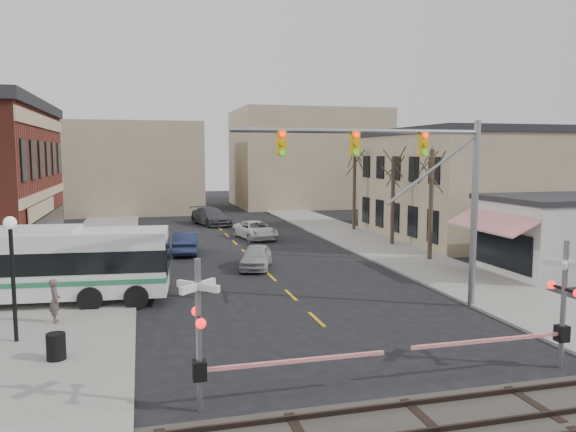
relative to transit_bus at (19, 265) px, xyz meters
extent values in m
plane|color=black|center=(11.86, -7.22, -1.84)|extent=(160.00, 160.00, 0.00)
cube|color=gray|center=(2.36, 12.78, -1.78)|extent=(5.00, 60.00, 0.12)
cube|color=gray|center=(21.36, 12.78, -1.78)|extent=(5.00, 60.00, 0.12)
cube|color=#2D231E|center=(11.86, -14.74, -1.72)|extent=(160.00, 0.08, 0.14)
cube|color=#2D231E|center=(11.86, -13.31, -1.72)|extent=(160.00, 0.08, 0.14)
cube|color=tan|center=(-0.09, 8.78, 2.46)|extent=(0.10, 15.00, 0.50)
cube|color=tan|center=(-0.09, 8.78, 6.56)|extent=(0.10, 15.00, 0.70)
cube|color=black|center=(-0.09, 8.78, -0.04)|extent=(0.08, 13.00, 2.60)
cube|color=gray|center=(33.86, 12.78, 2.16)|extent=(20.00, 15.00, 8.00)
cube|color=#262628|center=(33.86, 12.78, 6.41)|extent=(20.30, 15.30, 0.50)
cube|color=beige|center=(27.86, -0.22, 0.16)|extent=(8.00, 6.00, 4.00)
cube|color=#262628|center=(27.86, -0.22, 2.31)|extent=(8.20, 6.20, 0.30)
cube|color=red|center=(23.06, -0.22, 1.16)|extent=(1.68, 6.00, 0.87)
cylinder|color=#382B21|center=(22.36, 4.78, 1.66)|extent=(0.28, 0.28, 6.75)
cylinder|color=#382B21|center=(22.66, 10.78, 1.43)|extent=(0.28, 0.28, 6.30)
cylinder|color=#382B21|center=(22.86, 18.78, 1.88)|extent=(0.28, 0.28, 7.20)
cube|color=silver|center=(0.00, 0.00, 0.02)|extent=(12.80, 3.93, 2.80)
cube|color=black|center=(0.00, 0.00, 0.21)|extent=(12.84, 3.97, 0.94)
cube|color=#26734B|center=(0.00, 0.00, -0.63)|extent=(12.84, 3.97, 0.21)
cylinder|color=black|center=(0.00, 0.00, -1.31)|extent=(1.31, 2.82, 1.05)
cylinder|color=gray|center=(18.96, -5.06, 2.16)|extent=(0.28, 0.28, 8.00)
cylinder|color=gray|center=(13.71, -5.06, 5.66)|extent=(10.50, 0.20, 0.20)
cube|color=gold|center=(16.46, -5.06, 5.16)|extent=(0.35, 0.30, 1.00)
cube|color=gold|center=(13.46, -5.06, 5.16)|extent=(0.35, 0.30, 1.00)
cube|color=gold|center=(10.46, -5.06, 5.16)|extent=(0.35, 0.30, 1.00)
cylinder|color=gray|center=(6.52, -12.11, 0.16)|extent=(0.16, 0.16, 4.00)
cube|color=silver|center=(6.52, -12.11, 1.46)|extent=(1.00, 1.00, 0.18)
cube|color=silver|center=(6.52, -12.11, 1.46)|extent=(1.00, 1.00, 0.18)
sphere|color=#FF0C0C|center=(6.52, -12.66, 0.66)|extent=(0.26, 0.26, 0.26)
sphere|color=#FF0C0C|center=(6.52, -11.56, 0.66)|extent=(0.26, 0.26, 0.26)
cube|color=black|center=(6.52, -12.11, -0.74)|extent=(0.35, 0.35, 0.50)
cube|color=#FF0C0C|center=(9.12, -12.11, -0.74)|extent=(5.00, 0.10, 0.10)
cylinder|color=gray|center=(17.64, -11.98, 0.16)|extent=(0.16, 0.16, 4.00)
cube|color=silver|center=(17.64, -11.98, 1.46)|extent=(1.00, 1.00, 0.18)
cube|color=silver|center=(17.64, -11.98, 1.46)|extent=(1.00, 1.00, 0.18)
sphere|color=#FF0C0C|center=(17.64, -11.43, 0.66)|extent=(0.26, 0.26, 0.26)
cube|color=black|center=(17.64, -11.98, -0.74)|extent=(0.35, 0.35, 0.50)
cube|color=#FF0C0C|center=(15.04, -11.98, -0.74)|extent=(5.00, 0.10, 0.10)
cylinder|color=black|center=(0.86, -5.36, 0.29)|extent=(0.14, 0.14, 4.01)
sphere|color=silver|center=(0.86, -5.36, 2.44)|extent=(0.44, 0.44, 0.44)
cylinder|color=black|center=(2.46, -7.56, -1.29)|extent=(0.60, 0.60, 0.84)
imported|color=#9FA0A4|center=(11.52, 5.25, -1.15)|extent=(2.76, 4.32, 1.37)
imported|color=#1B2243|center=(7.99, 11.15, -1.10)|extent=(2.06, 4.61, 1.47)
imported|color=silver|center=(13.73, 16.35, -1.15)|extent=(3.13, 5.25, 1.37)
imported|color=#434248|center=(11.43, 25.70, -1.03)|extent=(3.79, 5.98, 1.61)
imported|color=#594947|center=(1.87, -3.35, -0.86)|extent=(0.56, 0.71, 1.71)
imported|color=#2E2C4E|center=(0.79, 0.95, -0.78)|extent=(1.15, 1.13, 1.87)
camera|label=1|loc=(5.19, -26.04, 4.79)|focal=35.00mm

